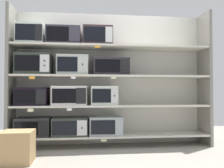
# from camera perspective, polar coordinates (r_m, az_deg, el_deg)

# --- Properties ---
(ground) EXTENTS (7.14, 6.00, 0.02)m
(ground) POSITION_cam_1_polar(r_m,az_deg,el_deg) (3.16, 2.16, -18.28)
(ground) COLOR gray
(back_panel) EXTENTS (3.34, 0.04, 2.23)m
(back_panel) POSITION_cam_1_polar(r_m,az_deg,el_deg) (4.28, -0.38, 1.30)
(back_panel) COLOR beige
(back_panel) RESTS_ON ground
(upright_left) EXTENTS (0.05, 0.46, 2.23)m
(upright_left) POSITION_cam_1_polar(r_m,az_deg,el_deg) (4.16, -22.43, 1.52)
(upright_left) COLOR gray
(upright_left) RESTS_ON ground
(upright_right) EXTENTS (0.05, 0.46, 2.23)m
(upright_right) POSITION_cam_1_polar(r_m,az_deg,el_deg) (4.50, 20.68, 1.27)
(upright_right) COLOR gray
(upright_right) RESTS_ON ground
(shelf_0) EXTENTS (3.14, 0.46, 0.03)m
(shelf_0) POSITION_cam_1_polar(r_m,az_deg,el_deg) (4.08, 0.00, -11.80)
(shelf_0) COLOR beige
(shelf_0) RESTS_ON ground
(microwave_0) EXTENTS (0.53, 0.39, 0.29)m
(microwave_0) POSITION_cam_1_polar(r_m,az_deg,el_deg) (4.11, -17.75, -9.41)
(microwave_0) COLOR #26292B
(microwave_0) RESTS_ON shelf_0
(microwave_1) EXTENTS (0.55, 0.43, 0.29)m
(microwave_1) POSITION_cam_1_polar(r_m,az_deg,el_deg) (4.04, -9.68, -9.63)
(microwave_1) COLOR #2B312C
(microwave_1) RESTS_ON shelf_0
(microwave_2) EXTENTS (0.53, 0.39, 0.29)m
(microwave_2) POSITION_cam_1_polar(r_m,az_deg,el_deg) (4.04, -1.50, -9.60)
(microwave_2) COLOR #99A3A8
(microwave_2) RESTS_ON shelf_0
(price_tag_0) EXTENTS (0.07, 0.00, 0.04)m
(price_tag_0) POSITION_cam_1_polar(r_m,az_deg,el_deg) (3.92, -18.85, -12.70)
(price_tag_0) COLOR white
(price_tag_1) EXTENTS (0.09, 0.00, 0.03)m
(price_tag_1) POSITION_cam_1_polar(r_m,az_deg,el_deg) (3.85, -1.89, -12.97)
(price_tag_1) COLOR beige
(shelf_1) EXTENTS (3.14, 0.46, 0.03)m
(shelf_1) POSITION_cam_1_polar(r_m,az_deg,el_deg) (4.03, 0.00, -5.06)
(shelf_1) COLOR beige
(microwave_3) EXTENTS (0.48, 0.38, 0.28)m
(microwave_3) POSITION_cam_1_polar(r_m,az_deg,el_deg) (4.07, -18.00, -2.74)
(microwave_3) COLOR black
(microwave_3) RESTS_ON shelf_1
(microwave_4) EXTENTS (0.55, 0.42, 0.30)m
(microwave_4) POSITION_cam_1_polar(r_m,az_deg,el_deg) (4.00, -9.81, -2.67)
(microwave_4) COLOR silver
(microwave_4) RESTS_ON shelf_1
(microwave_5) EXTENTS (0.43, 0.36, 0.30)m
(microwave_5) POSITION_cam_1_polar(r_m,az_deg,el_deg) (4.00, -1.88, -2.70)
(microwave_5) COLOR silver
(microwave_5) RESTS_ON shelf_1
(price_tag_2) EXTENTS (0.09, 0.00, 0.05)m
(price_tag_2) POSITION_cam_1_polar(r_m,az_deg,el_deg) (3.85, -18.39, -5.79)
(price_tag_2) COLOR beige
(price_tag_3) EXTENTS (0.08, 0.00, 0.04)m
(price_tag_3) POSITION_cam_1_polar(r_m,az_deg,el_deg) (3.78, -9.90, -5.83)
(price_tag_3) COLOR white
(shelf_2) EXTENTS (3.14, 0.46, 0.03)m
(shelf_2) POSITION_cam_1_polar(r_m,az_deg,el_deg) (4.03, 0.00, 1.78)
(shelf_2) COLOR beige
(microwave_6) EXTENTS (0.54, 0.44, 0.33)m
(microwave_6) POSITION_cam_1_polar(r_m,az_deg,el_deg) (4.09, -17.56, 4.33)
(microwave_6) COLOR #2C342C
(microwave_6) RESTS_ON shelf_2
(microwave_7) EXTENTS (0.49, 0.35, 0.32)m
(microwave_7) POSITION_cam_1_polar(r_m,az_deg,el_deg) (4.02, -9.11, 4.30)
(microwave_7) COLOR #B7BCB6
(microwave_7) RESTS_ON shelf_2
(microwave_8) EXTENTS (0.58, 0.34, 0.28)m
(microwave_8) POSITION_cam_1_polar(r_m,az_deg,el_deg) (4.03, -0.26, 4.00)
(microwave_8) COLOR #302A31
(microwave_8) RESTS_ON shelf_2
(price_tag_4) EXTENTS (0.08, 0.00, 0.04)m
(price_tag_4) POSITION_cam_1_polar(r_m,az_deg,el_deg) (3.84, -18.06, 1.41)
(price_tag_4) COLOR orange
(price_tag_5) EXTENTS (0.07, 0.00, 0.03)m
(price_tag_5) POSITION_cam_1_polar(r_m,az_deg,el_deg) (3.77, -8.98, 1.47)
(price_tag_5) COLOR white
(price_tag_6) EXTENTS (0.08, 0.00, 0.03)m
(price_tag_6) POSITION_cam_1_polar(r_m,az_deg,el_deg) (3.79, 0.42, 1.46)
(price_tag_6) COLOR beige
(shelf_3) EXTENTS (3.14, 0.46, 0.03)m
(shelf_3) POSITION_cam_1_polar(r_m,az_deg,el_deg) (4.09, 0.00, 8.52)
(shelf_3) COLOR beige
(microwave_9) EXTENTS (0.42, 0.37, 0.32)m
(microwave_9) POSITION_cam_1_polar(r_m,az_deg,el_deg) (4.18, -18.30, 10.81)
(microwave_9) COLOR silver
(microwave_9) RESTS_ON shelf_3
(microwave_10) EXTENTS (0.53, 0.40, 0.28)m
(microwave_10) POSITION_cam_1_polar(r_m,az_deg,el_deg) (4.10, -11.12, 10.75)
(microwave_10) COLOR #322F3A
(microwave_10) RESTS_ON shelf_3
(microwave_11) EXTENTS (0.47, 0.38, 0.30)m
(microwave_11) POSITION_cam_1_polar(r_m,az_deg,el_deg) (4.10, -3.42, 10.88)
(microwave_11) COLOR #35272B
(microwave_11) RESTS_ON shelf_3
(price_tag_7) EXTENTS (0.09, 0.00, 0.03)m
(price_tag_7) POSITION_cam_1_polar(r_m,az_deg,el_deg) (3.83, -3.36, 8.66)
(price_tag_7) COLOR orange
(shipping_carton) EXTENTS (0.38, 0.38, 0.40)m
(shipping_carton) POSITION_cam_1_polar(r_m,az_deg,el_deg) (3.37, -21.08, -13.45)
(shipping_carton) COLOR tan
(shipping_carton) RESTS_ON ground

